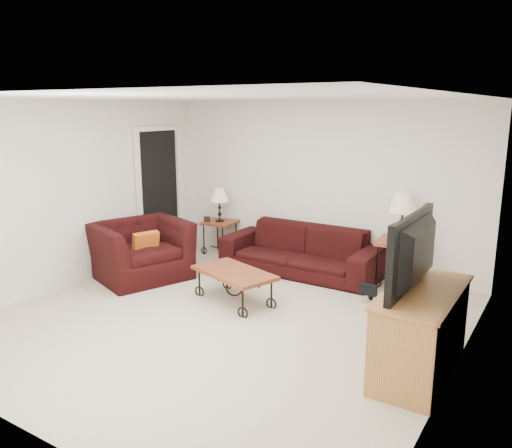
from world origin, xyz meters
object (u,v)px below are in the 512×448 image
Objects in this scene: side_table_left at (220,237)px; television at (424,253)px; armchair at (141,250)px; sofa at (301,250)px; lamp_left at (220,205)px; tv_stand at (421,332)px; lamp_right at (402,217)px; coffee_table at (234,286)px; backpack at (372,284)px; side_table_right at (399,263)px.

television reaches higher than side_table_left.
sofa is at bearing -31.88° from armchair.
sofa is 1.69m from lamp_left.
armchair is 4.15m from tv_stand.
tv_stand is at bearing -78.38° from armchair.
lamp_right is 0.60× the size of coffee_table.
side_table_left is (-1.61, 0.18, -0.07)m from sofa.
tv_stand is at bearing -80.46° from backpack.
backpack is (-0.13, -0.71, -0.10)m from side_table_right.
coffee_table is 1.67m from armchair.
tv_stand is (0.87, -2.21, -0.57)m from lamp_right.
lamp_right is at bearing -0.00° from side_table_left.
coffee_table is at bearing -72.21° from armchair.
side_table_right is 3.61m from armchair.
side_table_right is 2.51m from television.
tv_stand reaches higher than coffee_table.
television is 2.02m from backpack.
armchair is (-0.21, -1.61, 0.13)m from side_table_left.
tv_stand is at bearing -41.67° from sofa.
side_table_left is 0.46× the size of television.
tv_stand is (4.11, -0.60, -0.01)m from armchair.
side_table_left is 4.54m from television.
side_table_left is 3.10m from lamp_right.
coffee_table is 0.91× the size of television.
side_table_left is 0.51× the size of coffee_table.
armchair reaches higher than side_table_left.
side_table_left is 3.02m from side_table_right.
backpack is at bearing -13.78° from side_table_left.
sofa is 1.88× the size of armchair.
armchair is 1.05× the size of television.
side_table_left is at bearing -119.76° from television.
lamp_left is 0.85× the size of lamp_right.
side_table_right reaches higher than side_table_left.
coffee_table is 1.74m from backpack.
tv_stand is 0.75m from television.
coffee_table is at bearing -49.19° from side_table_left.
lamp_right reaches higher than coffee_table.
lamp_left is 0.51× the size of coffee_table.
lamp_right is at bearing 46.80° from coffee_table.
lamp_left reaches higher than armchair.
tv_stand is at bearing -12.42° from coffee_table.
lamp_right is at bearing 0.00° from side_table_right.
tv_stand is 3.01× the size of backpack.
tv_stand reaches higher than side_table_left.
armchair is (-0.21, -1.61, -0.42)m from lamp_left.
sofa is at bearing -131.92° from television.
coffee_table is (-1.57, -1.67, -0.77)m from lamp_right.
sofa is 4.24× the size of side_table_left.
sofa is 3.06m from tv_stand.
lamp_right reaches higher than tv_stand.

